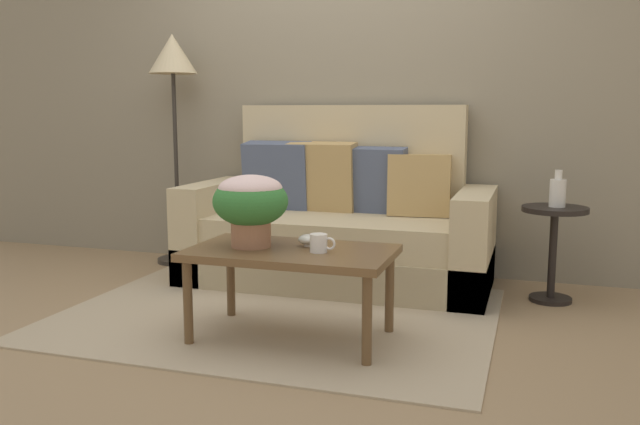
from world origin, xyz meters
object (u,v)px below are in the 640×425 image
(couch, at_px, (339,227))
(snack_bowl, at_px, (309,240))
(floor_lamp, at_px, (173,75))
(potted_plant, at_px, (251,201))
(table_vase, at_px, (558,192))
(side_table, at_px, (554,236))
(coffee_table, at_px, (291,259))
(coffee_mug, at_px, (319,243))

(couch, distance_m, snack_bowl, 1.09)
(floor_lamp, distance_m, snack_bowl, 2.11)
(floor_lamp, height_order, snack_bowl, floor_lamp)
(potted_plant, distance_m, table_vase, 1.81)
(floor_lamp, relative_size, snack_bowl, 15.07)
(side_table, height_order, snack_bowl, side_table)
(coffee_table, distance_m, potted_plant, 0.34)
(couch, bearing_deg, coffee_mug, -78.00)
(couch, height_order, coffee_mug, couch)
(snack_bowl, bearing_deg, coffee_table, -124.73)
(coffee_table, xyz_separation_m, side_table, (1.23, 1.10, -0.01))
(side_table, relative_size, coffee_mug, 4.49)
(side_table, xyz_separation_m, potted_plant, (-1.43, -1.10, 0.29))
(couch, xyz_separation_m, coffee_table, (0.10, -1.16, 0.04))
(side_table, distance_m, table_vase, 0.26)
(couch, height_order, floor_lamp, floor_lamp)
(coffee_mug, bearing_deg, side_table, 46.38)
(side_table, relative_size, potted_plant, 1.53)
(coffee_mug, bearing_deg, floor_lamp, 138.64)
(potted_plant, height_order, snack_bowl, potted_plant)
(couch, relative_size, floor_lamp, 1.18)
(couch, relative_size, snack_bowl, 17.74)
(coffee_table, bearing_deg, couch, 94.90)
(coffee_mug, bearing_deg, table_vase, 46.09)
(coffee_table, relative_size, floor_lamp, 0.59)
(potted_plant, distance_m, snack_bowl, 0.34)
(floor_lamp, height_order, coffee_mug, floor_lamp)
(coffee_table, bearing_deg, coffee_mug, -10.63)
(potted_plant, bearing_deg, coffee_mug, -3.78)
(side_table, distance_m, coffee_mug, 1.56)
(coffee_table, xyz_separation_m, potted_plant, (-0.21, -0.01, 0.27))
(coffee_table, distance_m, table_vase, 1.67)
(couch, xyz_separation_m, coffee_mug, (0.25, -1.19, 0.14))
(potted_plant, bearing_deg, floor_lamp, 131.60)
(snack_bowl, relative_size, table_vase, 0.51)
(floor_lamp, bearing_deg, coffee_table, -43.73)
(snack_bowl, bearing_deg, potted_plant, -160.47)
(coffee_mug, distance_m, table_vase, 1.57)
(coffee_mug, bearing_deg, couch, 102.00)
(couch, bearing_deg, side_table, -2.79)
(snack_bowl, xyz_separation_m, table_vase, (1.17, 1.01, 0.17))
(coffee_mug, bearing_deg, snack_bowl, 127.47)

